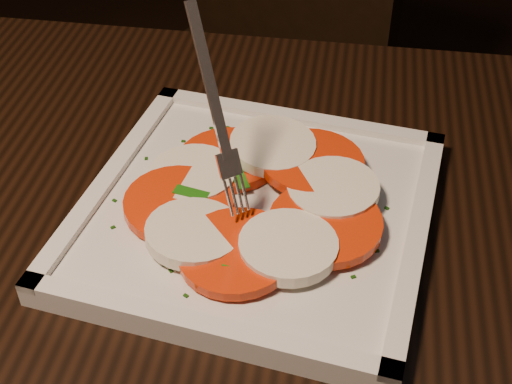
% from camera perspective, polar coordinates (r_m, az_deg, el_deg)
% --- Properties ---
extents(chair, '(0.55, 0.55, 0.93)m').
position_cam_1_polar(chair, '(1.26, -0.11, 11.78)').
color(chair, black).
rests_on(chair, ground).
extents(plate, '(0.29, 0.29, 0.01)m').
position_cam_1_polar(plate, '(0.57, 0.00, -1.74)').
color(plate, silver).
rests_on(plate, table).
extents(caprese_salad, '(0.22, 0.21, 0.03)m').
position_cam_1_polar(caprese_salad, '(0.55, 0.00, -0.41)').
color(caprese_salad, red).
rests_on(caprese_salad, plate).
extents(fork, '(0.06, 0.07, 0.14)m').
position_cam_1_polar(fork, '(0.51, -3.66, 6.95)').
color(fork, white).
rests_on(fork, caprese_salad).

